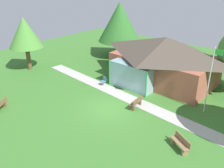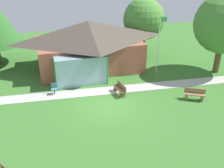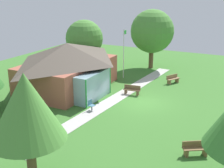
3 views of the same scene
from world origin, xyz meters
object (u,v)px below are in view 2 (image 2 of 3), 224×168
object	(u,v)px
bench_mid_right	(195,95)
tree_behind_pavilion_right	(144,19)
pavilion	(88,44)
tree_east_hedge	(224,24)
flagpole	(159,42)
patio_chair_west	(54,89)
bench_rear_near_path	(120,89)

from	to	relation	value
bench_mid_right	tree_behind_pavilion_right	size ratio (longest dim) A/B	0.26
pavilion	tree_east_hedge	bearing A→B (deg)	-21.39
tree_behind_pavilion_right	tree_east_hedge	distance (m)	7.88
tree_behind_pavilion_right	flagpole	bearing A→B (deg)	-97.53
pavilion	flagpole	bearing A→B (deg)	-28.98
patio_chair_west	tree_east_hedge	world-z (taller)	tree_east_hedge
tree_east_hedge	patio_chair_west	bearing A→B (deg)	-178.81
bench_mid_right	patio_chair_west	bearing A→B (deg)	7.93
tree_behind_pavilion_right	tree_east_hedge	world-z (taller)	tree_east_hedge
pavilion	tree_east_hedge	distance (m)	11.78
bench_mid_right	tree_east_hedge	world-z (taller)	tree_east_hedge
flagpole	bench_mid_right	distance (m)	5.77
pavilion	patio_chair_west	bearing A→B (deg)	-128.50
flagpole	bench_mid_right	size ratio (longest dim) A/B	3.38
patio_chair_west	tree_east_hedge	xyz separation A→B (m)	(14.40, 0.30, 3.93)
bench_rear_near_path	patio_chair_west	distance (m)	4.98
tree_behind_pavilion_right	tree_east_hedge	size ratio (longest dim) A/B	0.85
pavilion	bench_mid_right	distance (m)	10.45
tree_behind_pavilion_right	pavilion	bearing A→B (deg)	-160.90
bench_rear_near_path	patio_chair_west	bearing A→B (deg)	67.35
patio_chair_west	tree_behind_pavilion_right	world-z (taller)	tree_behind_pavilion_right
tree_behind_pavilion_right	tree_east_hedge	xyz separation A→B (m)	(4.57, -6.38, 0.66)
bench_mid_right	patio_chair_west	xyz separation A→B (m)	(-9.75, 3.72, 0.01)
tree_east_hedge	flagpole	bearing A→B (deg)	167.53
tree_east_hedge	pavilion	bearing A→B (deg)	158.61
bench_mid_right	tree_east_hedge	bearing A→B (deg)	-110.38
pavilion	patio_chair_west	distance (m)	6.07
bench_mid_right	tree_east_hedge	xyz separation A→B (m)	(4.65, 4.02, 3.95)
patio_chair_west	flagpole	bearing A→B (deg)	-160.86
pavilion	flagpole	xyz separation A→B (m)	(5.54, -3.07, 0.60)
pavilion	bench_mid_right	xyz separation A→B (m)	(6.15, -8.24, -1.86)
bench_rear_near_path	tree_behind_pavilion_right	world-z (taller)	tree_behind_pavilion_right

